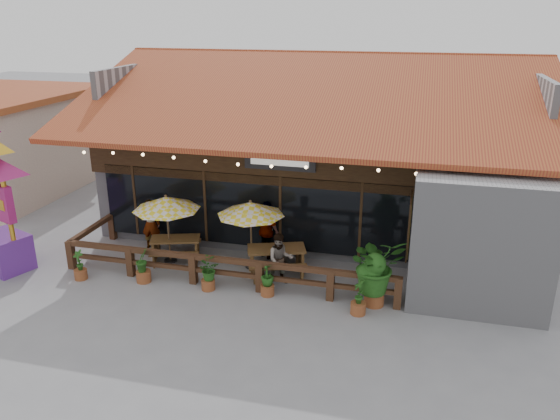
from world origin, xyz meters
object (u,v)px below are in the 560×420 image
(picnic_table_left, at_px, (176,245))
(tropical_plant, at_px, (376,266))
(umbrella_left, at_px, (166,203))
(picnic_table_right, at_px, (277,256))
(umbrella_right, at_px, (251,209))

(picnic_table_left, relative_size, tropical_plant, 0.93)
(umbrella_left, relative_size, picnic_table_right, 1.23)
(picnic_table_left, bearing_deg, picnic_table_right, -2.40)
(umbrella_right, height_order, picnic_table_left, umbrella_right)
(picnic_table_left, height_order, tropical_plant, tropical_plant)
(umbrella_right, distance_m, tropical_plant, 4.19)
(umbrella_right, distance_m, picnic_table_left, 2.86)
(umbrella_right, bearing_deg, picnic_table_right, -13.52)
(picnic_table_right, height_order, tropical_plant, tropical_plant)
(umbrella_left, distance_m, picnic_table_left, 1.46)
(umbrella_left, relative_size, umbrella_right, 1.14)
(picnic_table_right, bearing_deg, umbrella_left, -179.32)
(umbrella_right, xyz_separation_m, tropical_plant, (3.87, -1.42, -0.77))
(umbrella_right, height_order, picnic_table_right, umbrella_right)
(umbrella_right, bearing_deg, umbrella_left, -174.64)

